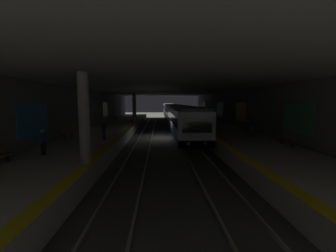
# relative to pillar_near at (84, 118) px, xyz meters

# --- Properties ---
(ground_plane) EXTENTS (120.00, 120.00, 0.00)m
(ground_plane) POSITION_rel_pillar_near_xyz_m (13.75, -4.35, -3.33)
(ground_plane) COLOR #42423F
(track_left) EXTENTS (60.00, 1.53, 0.16)m
(track_left) POSITION_rel_pillar_near_xyz_m (13.75, -6.55, -3.25)
(track_left) COLOR gray
(track_left) RESTS_ON ground
(track_right) EXTENTS (60.00, 1.53, 0.16)m
(track_right) POSITION_rel_pillar_near_xyz_m (13.75, -2.15, -3.25)
(track_right) COLOR gray
(track_right) RESTS_ON ground
(platform_left) EXTENTS (60.00, 5.30, 1.06)m
(platform_left) POSITION_rel_pillar_near_xyz_m (13.75, -10.90, -2.80)
(platform_left) COLOR beige
(platform_left) RESTS_ON ground
(platform_right) EXTENTS (60.00, 5.30, 1.06)m
(platform_right) POSITION_rel_pillar_near_xyz_m (13.75, 2.20, -2.80)
(platform_right) COLOR beige
(platform_right) RESTS_ON ground
(wall_left) EXTENTS (60.00, 0.56, 5.60)m
(wall_left) POSITION_rel_pillar_near_xyz_m (13.80, -13.80, -0.52)
(wall_left) COLOR slate
(wall_left) RESTS_ON ground
(wall_right) EXTENTS (60.00, 0.56, 5.60)m
(wall_right) POSITION_rel_pillar_near_xyz_m (13.74, 5.10, -0.52)
(wall_right) COLOR slate
(wall_right) RESTS_ON ground
(ceiling_slab) EXTENTS (60.00, 19.40, 0.40)m
(ceiling_slab) POSITION_rel_pillar_near_xyz_m (13.75, -4.35, 2.47)
(ceiling_slab) COLOR #ADAAA3
(ceiling_slab) RESTS_ON wall_left
(pillar_near) EXTENTS (0.56, 0.56, 4.55)m
(pillar_near) POSITION_rel_pillar_near_xyz_m (0.00, 0.00, 0.00)
(pillar_near) COLOR gray
(pillar_near) RESTS_ON platform_right
(pillar_far) EXTENTS (0.56, 0.56, 4.55)m
(pillar_far) POSITION_rel_pillar_near_xyz_m (21.55, 0.00, 0.00)
(pillar_far) COLOR gray
(pillar_far) RESTS_ON platform_right
(metro_train) EXTENTS (60.74, 2.83, 3.49)m
(metro_train) POSITION_rel_pillar_near_xyz_m (35.11, -6.55, -1.30)
(metro_train) COLOR #B7BCC6
(metro_train) RESTS_ON track_left
(bench_left_near) EXTENTS (1.70, 0.47, 0.86)m
(bench_left_near) POSITION_rel_pillar_near_xyz_m (3.76, -12.88, -1.75)
(bench_left_near) COLOR #262628
(bench_left_near) RESTS_ON platform_left
(bench_left_mid) EXTENTS (1.70, 0.47, 0.86)m
(bench_left_mid) POSITION_rel_pillar_near_xyz_m (21.83, -12.88, -1.75)
(bench_left_mid) COLOR #262628
(bench_left_mid) RESTS_ON platform_left
(bench_right_mid) EXTENTS (1.70, 0.47, 0.86)m
(bench_right_mid) POSITION_rel_pillar_near_xyz_m (7.65, 4.18, -1.75)
(bench_right_mid) COLOR #262628
(bench_right_mid) RESTS_ON platform_right
(bench_right_far) EXTENTS (1.70, 0.47, 0.86)m
(bench_right_far) POSITION_rel_pillar_near_xyz_m (28.65, 4.18, -1.75)
(bench_right_far) COLOR #262628
(bench_right_far) RESTS_ON platform_right
(person_waiting_near) EXTENTS (0.60, 0.22, 1.53)m
(person_waiting_near) POSITION_rel_pillar_near_xyz_m (1.70, 3.03, -1.45)
(person_waiting_near) COLOR black
(person_waiting_near) RESTS_ON platform_right
(person_walking_mid) EXTENTS (0.60, 0.23, 1.67)m
(person_walking_mid) POSITION_rel_pillar_near_xyz_m (23.81, -11.48, -1.37)
(person_walking_mid) COLOR #292929
(person_walking_mid) RESTS_ON platform_left
(person_standing_far) EXTENTS (0.60, 0.22, 1.63)m
(person_standing_far) POSITION_rel_pillar_near_xyz_m (6.69, 0.76, -1.39)
(person_standing_far) COLOR #383838
(person_standing_far) RESTS_ON platform_right
(trash_bin) EXTENTS (0.44, 0.44, 0.85)m
(trash_bin) POSITION_rel_pillar_near_xyz_m (8.25, -12.15, -1.85)
(trash_bin) COLOR #595B5E
(trash_bin) RESTS_ON platform_left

